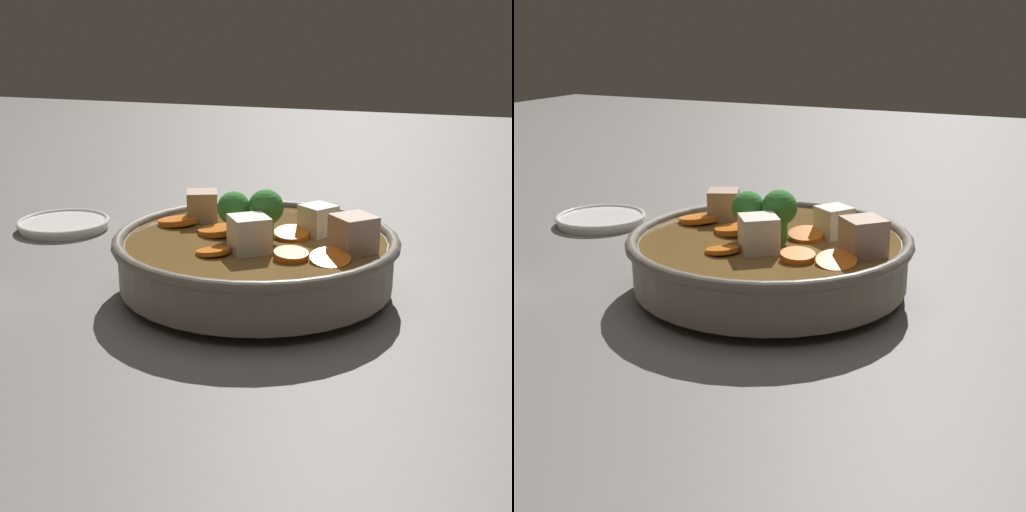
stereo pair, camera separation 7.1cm
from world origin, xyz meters
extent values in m
plane|color=slate|center=(0.00, 0.00, 0.00)|extent=(3.00, 3.00, 0.00)
cylinder|color=slate|center=(0.00, 0.00, 0.01)|extent=(0.15, 0.15, 0.01)
cylinder|color=slate|center=(0.00, 0.00, 0.03)|extent=(0.27, 0.27, 0.04)
torus|color=#685F52|center=(0.00, 0.00, 0.05)|extent=(0.29, 0.29, 0.01)
cylinder|color=brown|center=(0.00, 0.00, 0.04)|extent=(0.26, 0.26, 0.02)
cylinder|color=orange|center=(0.03, 0.10, 0.06)|extent=(0.06, 0.06, 0.01)
cylinder|color=orange|center=(-0.06, 0.02, 0.06)|extent=(0.05, 0.05, 0.01)
cylinder|color=orange|center=(-0.05, -0.05, 0.06)|extent=(0.05, 0.05, 0.01)
cylinder|color=orange|center=(-0.04, -0.09, 0.06)|extent=(0.05, 0.05, 0.01)
cylinder|color=orange|center=(0.01, 0.04, 0.06)|extent=(0.06, 0.06, 0.01)
cylinder|color=orange|center=(0.02, -0.03, 0.06)|extent=(0.04, 0.04, 0.01)
cylinder|color=green|center=(0.00, -0.01, 0.07)|extent=(0.02, 0.02, 0.02)
sphere|color=#388433|center=(0.00, -0.01, 0.09)|extent=(0.04, 0.04, 0.04)
cylinder|color=green|center=(-0.01, 0.02, 0.06)|extent=(0.01, 0.01, 0.02)
sphere|color=#388433|center=(-0.01, 0.02, 0.09)|extent=(0.03, 0.03, 0.03)
cube|color=tan|center=(0.05, 0.08, 0.07)|extent=(0.04, 0.04, 0.03)
cube|color=silver|center=(-0.04, -0.01, 0.07)|extent=(0.05, 0.05, 0.03)
cube|color=tan|center=(-0.01, -0.10, 0.07)|extent=(0.05, 0.05, 0.04)
cube|color=silver|center=(0.04, -0.05, 0.07)|extent=(0.04, 0.04, 0.03)
cylinder|color=white|center=(0.13, 0.31, 0.01)|extent=(0.11, 0.11, 0.01)
torus|color=white|center=(0.13, 0.31, 0.01)|extent=(0.12, 0.12, 0.01)
camera|label=1|loc=(-0.64, -0.22, 0.26)|focal=50.00mm
camera|label=2|loc=(-0.61, -0.29, 0.26)|focal=50.00mm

